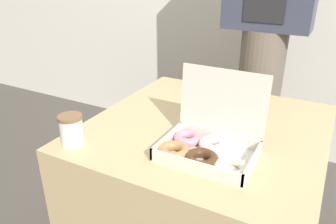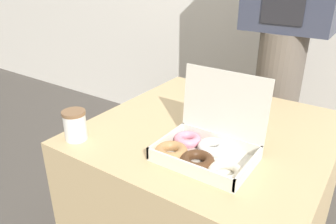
{
  "view_description": "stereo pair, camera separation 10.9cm",
  "coord_description": "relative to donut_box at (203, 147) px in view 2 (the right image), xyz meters",
  "views": [
    {
      "loc": [
        0.4,
        -1.08,
        1.29
      ],
      "look_at": [
        -0.06,
        -0.21,
        0.84
      ],
      "focal_mm": 35.0,
      "sensor_mm": 36.0,
      "label": 1
    },
    {
      "loc": [
        0.5,
        -1.02,
        1.29
      ],
      "look_at": [
        -0.06,
        -0.21,
        0.84
      ],
      "focal_mm": 35.0,
      "sensor_mm": 36.0,
      "label": 2
    }
  ],
  "objects": [
    {
      "name": "table",
      "position": [
        -0.08,
        0.21,
        -0.39
      ],
      "size": [
        0.88,
        0.89,
        0.71
      ],
      "color": "tan",
      "rests_on": "ground_plane"
    },
    {
      "name": "donut_box",
      "position": [
        0.0,
        0.0,
        0.0
      ],
      "size": [
        0.34,
        0.26,
        0.27
      ],
      "color": "silver",
      "rests_on": "table"
    },
    {
      "name": "coffee_cup",
      "position": [
        -0.44,
        -0.15,
        0.02
      ],
      "size": [
        0.08,
        0.08,
        0.11
      ],
      "color": "white",
      "rests_on": "table"
    },
    {
      "name": "person_customer",
      "position": [
        -0.04,
        0.93,
        0.25
      ],
      "size": [
        0.45,
        0.25,
        1.83
      ],
      "color": "#665B51",
      "rests_on": "ground_plane"
    }
  ]
}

